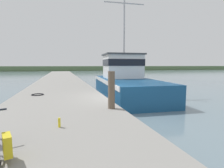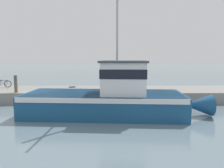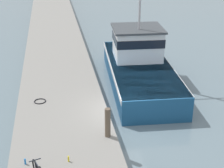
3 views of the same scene
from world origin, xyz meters
The scene contains 8 objects.
ground_plane centered at (0.00, 0.00, 0.00)m, with size 320.00×320.00×0.00m, color slate.
dock_pier centered at (-3.01, 0.00, 0.46)m, with size 4.51×80.00×0.92m, color gray.
fishing_boat_main centered at (2.14, 5.29, 1.21)m, with size 4.40×11.82×8.79m.
bicycle_touring centered at (-3.96, -4.86, 1.24)m, with size 0.75×1.57×0.69m.
mooring_post centered at (-1.14, -2.17, 1.59)m, with size 0.25×0.25×1.35m, color brown.
hose_coil centered at (-4.10, 1.68, 0.94)m, with size 0.62×0.62×0.05m, color black.
water_bottle_by_bike centered at (-2.95, -3.68, 1.04)m, with size 0.06×0.06×0.24m, color yellow.
water_bottle_on_curb centered at (-4.59, -3.55, 1.04)m, with size 0.07×0.07×0.24m, color blue.
Camera 2 is at (15.75, 5.20, 3.65)m, focal length 35.00 mm.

